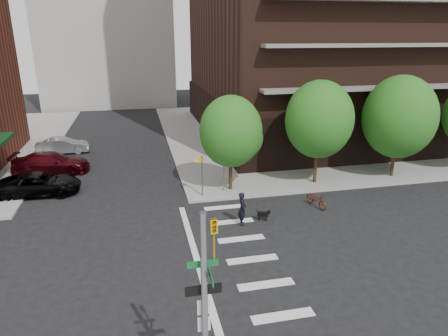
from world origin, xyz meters
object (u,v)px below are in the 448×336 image
parked_car_black (39,184)px  parked_car_maroon (51,163)px  parked_car_silver (62,146)px  scooter (316,199)px  dog_walker (242,209)px

parked_car_black → parked_car_maroon: (0.00, 4.36, 0.08)m
parked_car_silver → parked_car_maroon: bearing=174.4°
parked_car_black → parked_car_maroon: bearing=1.7°
scooter → parked_car_maroon: bearing=134.0°
dog_walker → parked_car_silver: bearing=40.2°
scooter → parked_car_silver: bearing=122.6°
parked_car_silver → dog_walker: dog_walker is taller
parked_car_maroon → parked_car_black: bearing=-176.2°
dog_walker → scooter: bearing=-70.3°
parked_car_maroon → scooter: (16.64, -10.07, -0.32)m
parked_car_black → dog_walker: 13.61m
parked_car_black → scooter: (16.64, -5.70, -0.25)m
scooter → dog_walker: dog_walker is taller
parked_car_maroon → scooter: 19.45m
parked_car_black → parked_car_silver: 9.60m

